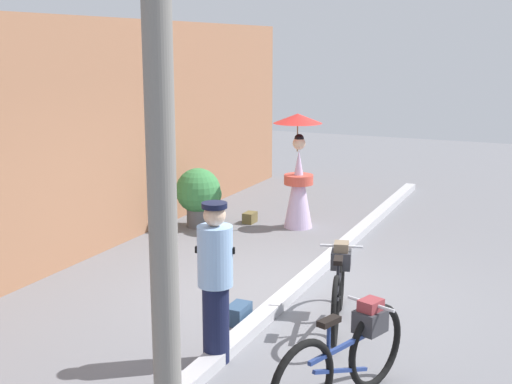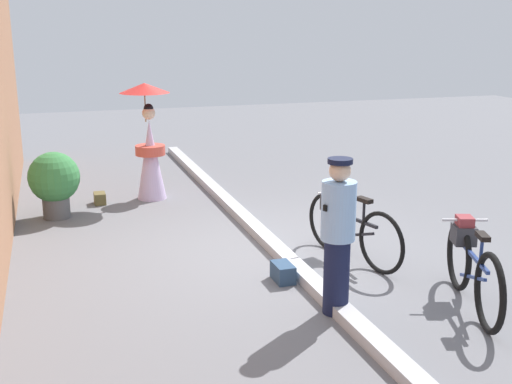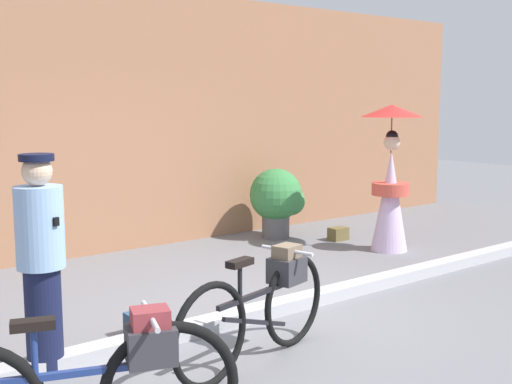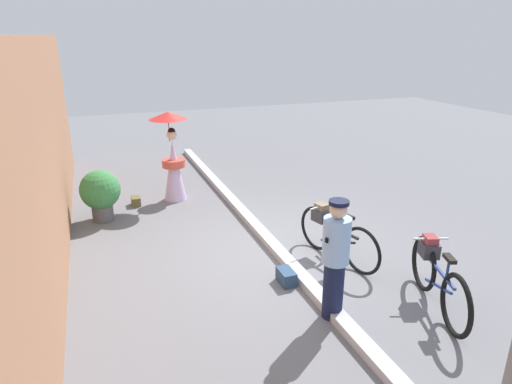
{
  "view_description": "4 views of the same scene",
  "coord_description": "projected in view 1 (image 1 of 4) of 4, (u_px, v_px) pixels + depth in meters",
  "views": [
    {
      "loc": [
        -7.31,
        -2.88,
        3.04
      ],
      "look_at": [
        0.22,
        0.55,
        1.23
      ],
      "focal_mm": 47.74,
      "sensor_mm": 36.0,
      "label": 1
    },
    {
      "loc": [
        -7.29,
        2.63,
        2.82
      ],
      "look_at": [
        -0.1,
        0.29,
        0.84
      ],
      "focal_mm": 44.9,
      "sensor_mm": 36.0,
      "label": 2
    },
    {
      "loc": [
        -3.39,
        -4.44,
        1.95
      ],
      "look_at": [
        0.31,
        0.34,
        1.1
      ],
      "focal_mm": 45.16,
      "sensor_mm": 36.0,
      "label": 3
    },
    {
      "loc": [
        -6.05,
        2.63,
        3.42
      ],
      "look_at": [
        0.6,
        0.14,
        0.89
      ],
      "focal_mm": 31.01,
      "sensor_mm": 36.0,
      "label": 4
    }
  ],
  "objects": [
    {
      "name": "ground_plane",
      "position": [
        289.0,
        298.0,
        8.32
      ],
      "size": [
        30.0,
        30.0,
        0.0
      ],
      "primitive_type": "plane",
      "color": "slate"
    },
    {
      "name": "building_wall",
      "position": [
        59.0,
        143.0,
        9.34
      ],
      "size": [
        14.0,
        0.4,
        3.42
      ],
      "primitive_type": "cube",
      "color": "#9E6B4C",
      "rests_on": "ground_plane"
    },
    {
      "name": "sidewalk_curb",
      "position": [
        289.0,
        293.0,
        8.3
      ],
      "size": [
        14.0,
        0.2,
        0.12
      ],
      "primitive_type": "cube",
      "color": "#B2B2B7",
      "rests_on": "ground_plane"
    },
    {
      "name": "bicycle_near_officer",
      "position": [
        346.0,
        356.0,
        5.77
      ],
      "size": [
        1.72,
        0.7,
        0.86
      ],
      "color": "black",
      "rests_on": "ground_plane"
    },
    {
      "name": "bicycle_far_side",
      "position": [
        339.0,
        285.0,
        7.46
      ],
      "size": [
        1.71,
        0.57,
        0.84
      ],
      "color": "black",
      "rests_on": "ground_plane"
    },
    {
      "name": "person_officer",
      "position": [
        215.0,
        279.0,
        6.49
      ],
      "size": [
        0.34,
        0.37,
        1.59
      ],
      "color": "#141938",
      "rests_on": "ground_plane"
    },
    {
      "name": "person_with_parasol",
      "position": [
        298.0,
        171.0,
        11.34
      ],
      "size": [
        0.81,
        0.81,
        1.92
      ],
      "color": "silver",
      "rests_on": "ground_plane"
    },
    {
      "name": "potted_plant_by_door",
      "position": [
        200.0,
        194.0,
        11.45
      ],
      "size": [
        0.78,
        0.76,
        1.01
      ],
      "color": "#59595B",
      "rests_on": "ground_plane"
    },
    {
      "name": "backpack_on_pavement",
      "position": [
        250.0,
        217.0,
        11.79
      ],
      "size": [
        0.27,
        0.18,
        0.18
      ],
      "color": "brown",
      "rests_on": "ground_plane"
    },
    {
      "name": "backpack_spare",
      "position": [
        239.0,
        313.0,
        7.56
      ],
      "size": [
        0.34,
        0.2,
        0.21
      ],
      "color": "navy",
      "rests_on": "ground_plane"
    },
    {
      "name": "utility_pole",
      "position": [
        161.0,
        153.0,
        4.08
      ],
      "size": [
        0.18,
        0.18,
        4.8
      ],
      "primitive_type": "cylinder",
      "color": "slate",
      "rests_on": "ground_plane"
    }
  ]
}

